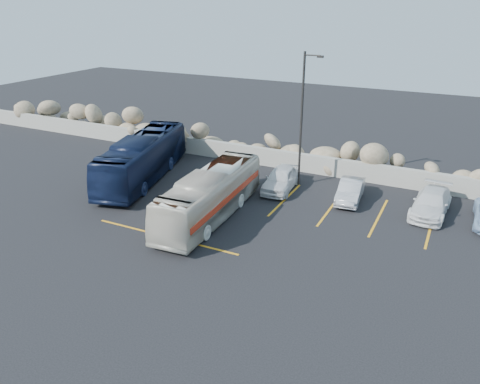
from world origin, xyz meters
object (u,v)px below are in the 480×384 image
at_px(car_b, 350,191).
at_px(car_c, 431,203).
at_px(lamppost, 303,117).
at_px(car_a, 281,179).
at_px(tour_coach, 143,158).
at_px(vintage_bus, 210,195).

xyz_separation_m(car_b, car_c, (4.32, 0.11, 0.03)).
height_order(lamppost, car_c, lamppost).
relative_size(car_a, car_c, 0.94).
distance_m(tour_coach, car_a, 8.82).
distance_m(vintage_bus, car_c, 11.78).
bearing_deg(lamppost, tour_coach, -160.21).
relative_size(vintage_bus, tour_coach, 0.90).
xyz_separation_m(tour_coach, car_b, (12.68, 2.41, -0.81)).
bearing_deg(vintage_bus, car_b, 38.85).
height_order(lamppost, car_b, lamppost).
xyz_separation_m(vintage_bus, car_b, (6.06, 5.44, -0.66)).
relative_size(lamppost, vintage_bus, 0.89).
relative_size(lamppost, car_c, 1.88).
xyz_separation_m(lamppost, tour_coach, (-9.28, -3.34, -2.90)).
xyz_separation_m(car_a, car_c, (8.47, 0.34, -0.06)).
bearing_deg(tour_coach, car_a, -0.13).
distance_m(lamppost, vintage_bus, 7.55).
relative_size(lamppost, tour_coach, 0.80).
bearing_deg(car_b, lamppost, 159.47).
height_order(car_a, car_c, car_a).
bearing_deg(car_c, tour_coach, -167.76).
distance_m(tour_coach, car_c, 17.19).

